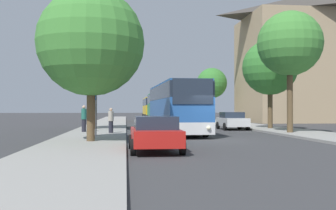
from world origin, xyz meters
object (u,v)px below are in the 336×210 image
object	(u,v)px
tree_left_far	(95,62)
bus_front	(176,107)
tree_right_near	(212,83)
tree_right_far	(290,44)
tree_right_mid	(270,68)
tree_left_near	(91,43)
bus_stop_sign	(96,107)
parked_car_left_curb	(155,133)
pedestrian_waiting_far	(111,120)
parked_car_right_near	(232,120)
bus_rear	(153,109)
pedestrian_waiting_near	(84,118)
bus_middle	(161,108)

from	to	relation	value
tree_left_far	bus_front	bearing A→B (deg)	-35.19
tree_right_near	tree_right_far	world-z (taller)	tree_right_far
tree_right_near	tree_right_mid	distance (m)	23.93
bus_front	tree_left_near	bearing A→B (deg)	-125.47
tree_left_far	tree_right_near	distance (m)	27.54
bus_stop_sign	bus_front	bearing A→B (deg)	38.92
parked_car_left_curb	pedestrian_waiting_far	distance (m)	10.58
bus_front	tree_right_far	distance (m)	8.92
bus_stop_sign	tree_left_far	distance (m)	9.32
parked_car_right_near	pedestrian_waiting_far	size ratio (longest dim) A/B	2.38
parked_car_left_curb	parked_car_right_near	distance (m)	17.94
bus_rear	pedestrian_waiting_near	size ratio (longest dim) A/B	5.86
bus_middle	tree_left_near	distance (m)	23.57
bus_stop_sign	pedestrian_waiting_near	world-z (taller)	bus_stop_sign
parked_car_right_near	tree_left_far	xyz separation A→B (m)	(-11.38, -0.20, 4.74)
parked_car_right_near	tree_left_near	xyz separation A→B (m)	(-10.60, -12.42, 4.25)
bus_front	bus_rear	bearing A→B (deg)	87.27
tree_left_near	tree_right_mid	distance (m)	17.81
pedestrian_waiting_near	tree_left_near	distance (m)	8.96
tree_right_far	pedestrian_waiting_far	bearing A→B (deg)	176.50
parked_car_right_near	parked_car_left_curb	bearing A→B (deg)	64.75
bus_middle	tree_right_near	distance (m)	15.74
bus_stop_sign	tree_left_far	size ratio (longest dim) A/B	0.34
pedestrian_waiting_far	bus_middle	bearing A→B (deg)	-9.56
pedestrian_waiting_near	tree_left_far	distance (m)	6.15
parked_car_right_near	tree_right_far	bearing A→B (deg)	108.46
bus_front	parked_car_left_curb	xyz separation A→B (m)	(-2.36, -11.75, -1.10)
bus_middle	pedestrian_waiting_near	distance (m)	16.19
bus_middle	tree_right_mid	world-z (taller)	tree_right_mid
parked_car_left_curb	bus_stop_sign	size ratio (longest dim) A/B	1.49
tree_left_near	tree_right_mid	xyz separation A→B (m)	(13.56, 11.55, 0.12)
parked_car_right_near	tree_right_mid	xyz separation A→B (m)	(2.97, -0.87, 4.38)
bus_rear	parked_car_left_curb	xyz separation A→B (m)	(-2.73, -40.18, -1.00)
pedestrian_waiting_near	tree_right_far	xyz separation A→B (m)	(13.95, -2.14, 5.07)
parked_car_left_curb	tree_right_far	xyz separation A→B (m)	(9.87, 9.62, 5.39)
tree_right_far	tree_right_mid	bearing A→B (deg)	82.23
bus_middle	tree_right_far	xyz separation A→B (m)	(7.24, -16.86, 4.32)
tree_left_near	tree_right_far	distance (m)	14.09
parked_car_left_curb	tree_right_near	xyz separation A→B (m)	(11.07, 39.27, 4.66)
bus_rear	pedestrian_waiting_near	bearing A→B (deg)	-103.59
bus_front	tree_left_far	size ratio (longest dim) A/B	1.51
bus_rear	parked_car_right_near	bearing A→B (deg)	-78.43
bus_middle	tree_right_mid	xyz separation A→B (m)	(8.02, -11.13, 3.32)
tree_left_near	tree_left_far	size ratio (longest dim) A/B	0.94
bus_front	tree_right_far	bearing A→B (deg)	-17.80
bus_front	tree_right_near	xyz separation A→B (m)	(8.71, 27.51, 3.56)
tree_left_far	tree_right_far	distance (m)	15.01
bus_stop_sign	parked_car_right_near	bearing A→B (deg)	39.42
bus_front	parked_car_right_near	size ratio (longest dim) A/B	3.08
pedestrian_waiting_far	tree_right_far	size ratio (longest dim) A/B	0.20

